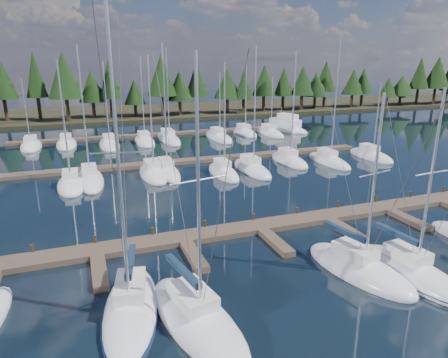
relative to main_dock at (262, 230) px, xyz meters
name	(u,v)px	position (x,y,z in m)	size (l,w,h in m)	color
ground	(210,185)	(0.00, 12.64, -0.20)	(260.00, 260.00, 0.00)	black
far_shore	(132,113)	(0.00, 72.64, 0.10)	(220.00, 30.00, 0.60)	#2B2817
main_dock	(262,230)	(0.00, 0.00, 0.00)	(44.00, 6.13, 0.90)	brown
back_docks	(169,146)	(0.00, 32.23, 0.00)	(50.00, 21.80, 0.40)	brown
front_sailboat_1	(131,308)	(-10.70, -6.84, 0.09)	(4.53, 9.19, 15.67)	white
front_sailboat_2	(196,318)	(-7.75, -8.79, 0.08)	(4.59, 9.04, 13.77)	white
front_sailboat_3	(358,268)	(3.01, -7.48, 0.07)	(4.60, 8.24, 11.73)	white
front_sailboat_4	(410,272)	(5.68, -8.90, 0.07)	(3.60, 8.28, 12.02)	white
back_sailboat_rows	(179,153)	(0.33, 27.33, 0.06)	(48.74, 31.66, 16.62)	white
motor_yacht_right	(285,127)	(23.44, 39.45, 0.35)	(6.73, 10.73, 5.11)	white
tree_line	(138,84)	(0.42, 62.81, 7.33)	(187.14, 11.79, 13.55)	black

